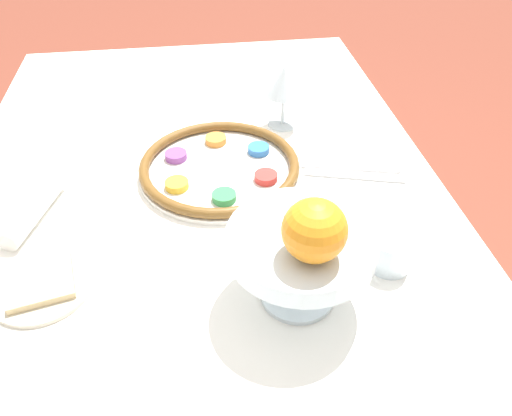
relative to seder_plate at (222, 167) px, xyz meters
The scene contains 11 objects.
ground_plane 0.78m from the seder_plate, 20.15° to the right, with size 8.00×8.00×0.00m, color brown.
dining_table 0.41m from the seder_plate, 20.15° to the right, with size 1.55×0.93×0.75m.
seder_plate is the anchor object (origin of this frame).
wine_glass 0.25m from the seder_plate, 136.95° to the left, with size 0.08×0.08×0.14m.
fruit_stand 0.35m from the seder_plate, 15.11° to the left, with size 0.21×0.21×0.13m.
orange_fruit 0.41m from the seder_plate, 14.25° to the left, with size 0.08×0.08×0.08m.
bread_plate 0.39m from the seder_plate, 48.57° to the right, with size 0.16×0.16×0.02m.
napkin_roll 0.35m from the seder_plate, 75.02° to the right, with size 0.18×0.09×0.04m.
cup_near 0.38m from the seder_plate, 40.66° to the left, with size 0.07×0.07×0.06m.
fork_left 0.26m from the seder_plate, 85.78° to the left, with size 0.06×0.20×0.01m.
fork_right 0.27m from the seder_plate, 79.34° to the left, with size 0.07×0.19×0.01m.
Camera 1 is at (0.70, -0.00, 1.34)m, focal length 35.00 mm.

